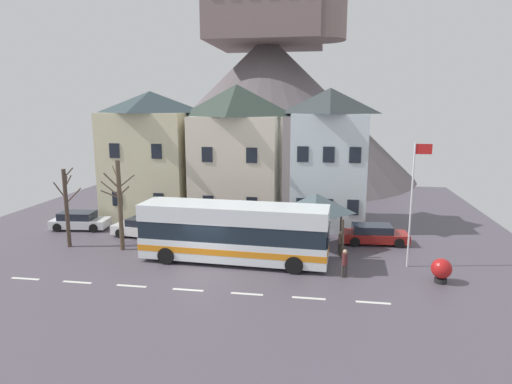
# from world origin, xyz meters

# --- Properties ---
(ground_plane) EXTENTS (40.00, 60.00, 0.07)m
(ground_plane) POSITION_xyz_m (0.00, -0.00, -0.03)
(ground_plane) COLOR #504854
(townhouse_00) EXTENTS (6.67, 6.45, 10.21)m
(townhouse_00) POSITION_xyz_m (-7.51, 12.19, 5.10)
(townhouse_00) COLOR beige
(townhouse_00) RESTS_ON ground_plane
(townhouse_01) EXTENTS (6.57, 5.49, 10.67)m
(townhouse_01) POSITION_xyz_m (-0.33, 11.72, 5.33)
(townhouse_01) COLOR beige
(townhouse_01) RESTS_ON ground_plane
(townhouse_02) EXTENTS (5.37, 5.60, 10.36)m
(townhouse_02) POSITION_xyz_m (6.75, 11.76, 5.18)
(townhouse_02) COLOR silver
(townhouse_02) RESTS_ON ground_plane
(hilltop_castle) EXTENTS (37.55, 37.55, 23.54)m
(hilltop_castle) POSITION_xyz_m (-1.19, 35.26, 9.45)
(hilltop_castle) COLOR #5D5558
(hilltop_castle) RESTS_ON ground_plane
(transit_bus) EXTENTS (11.10, 3.14, 3.43)m
(transit_bus) POSITION_xyz_m (1.41, 2.30, 1.73)
(transit_bus) COLOR white
(transit_bus) RESTS_ON ground_plane
(bus_shelter) EXTENTS (3.60, 3.60, 3.60)m
(bus_shelter) POSITION_xyz_m (6.05, 5.61, 2.98)
(bus_shelter) COLOR #473D33
(bus_shelter) RESTS_ON ground_plane
(parked_car_00) EXTENTS (4.37, 2.11, 1.26)m
(parked_car_00) POSITION_xyz_m (9.89, 7.27, 0.62)
(parked_car_00) COLOR maroon
(parked_car_00) RESTS_ON ground_plane
(parked_car_01) EXTENTS (4.27, 2.27, 1.31)m
(parked_car_01) POSITION_xyz_m (-11.45, 7.33, 0.64)
(parked_car_01) COLOR white
(parked_car_01) RESTS_ON ground_plane
(parked_car_02) EXTENTS (4.70, 2.46, 1.30)m
(parked_car_02) POSITION_xyz_m (-5.79, 6.36, 0.64)
(parked_car_02) COLOR white
(parked_car_02) RESTS_ON ground_plane
(pedestrian_00) EXTENTS (0.32, 0.30, 1.55)m
(pedestrian_00) POSITION_xyz_m (7.75, 0.85, 0.89)
(pedestrian_00) COLOR #38332D
(pedestrian_00) RESTS_ON ground_plane
(pedestrian_01) EXTENTS (0.35, 0.35, 1.57)m
(pedestrian_01) POSITION_xyz_m (7.64, 4.33, 0.86)
(pedestrian_01) COLOR #38332D
(pedestrian_01) RESTS_ON ground_plane
(public_bench) EXTENTS (1.77, 0.48, 0.87)m
(public_bench) POSITION_xyz_m (5.70, 7.71, 0.48)
(public_bench) COLOR #33473D
(public_bench) RESTS_ON ground_plane
(flagpole) EXTENTS (0.95, 0.10, 7.08)m
(flagpole) POSITION_xyz_m (11.43, 3.09, 4.10)
(flagpole) COLOR silver
(flagpole) RESTS_ON ground_plane
(harbour_buoy) EXTENTS (1.05, 1.05, 1.30)m
(harbour_buoy) POSITION_xyz_m (12.67, 0.91, 0.72)
(harbour_buoy) COLOR black
(harbour_buoy) RESTS_ON ground_plane
(bare_tree_00) EXTENTS (2.28, 1.53, 5.75)m
(bare_tree_00) POSITION_xyz_m (-6.12, 3.29, 3.02)
(bare_tree_00) COLOR brown
(bare_tree_00) RESTS_ON ground_plane
(bare_tree_01) EXTENTS (1.31, 1.54, 5.21)m
(bare_tree_01) POSITION_xyz_m (-9.81, 3.35, 2.70)
(bare_tree_01) COLOR #47382D
(bare_tree_01) RESTS_ON ground_plane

